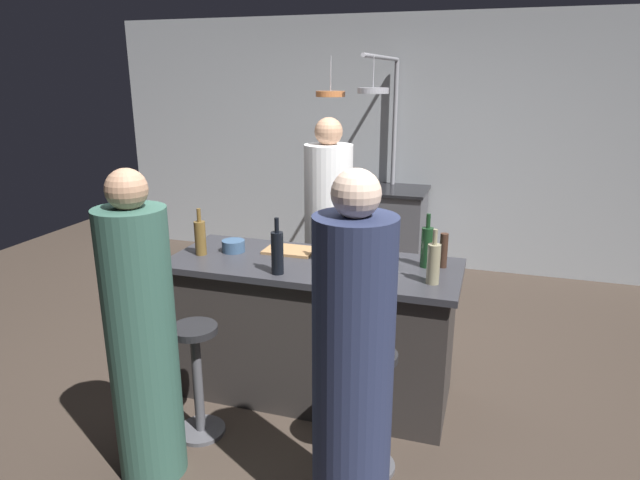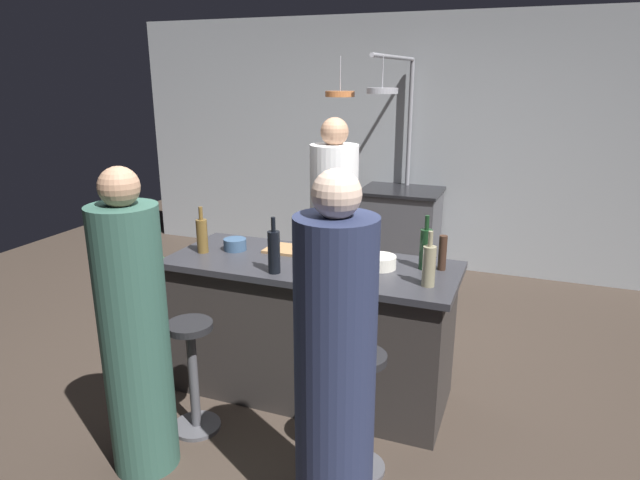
{
  "view_description": "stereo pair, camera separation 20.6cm",
  "coord_description": "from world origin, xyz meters",
  "px_view_note": "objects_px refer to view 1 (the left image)",
  "views": [
    {
      "loc": [
        1.01,
        -3.05,
        2.01
      ],
      "look_at": [
        0.0,
        0.15,
        1.0
      ],
      "focal_mm": 31.0,
      "sensor_mm": 36.0,
      "label": 1
    },
    {
      "loc": [
        1.21,
        -2.98,
        2.01
      ],
      "look_at": [
        0.0,
        0.15,
        1.0
      ],
      "focal_mm": 31.0,
      "sensor_mm": 36.0,
      "label": 2
    }
  ],
  "objects_px": {
    "wine_bottle_dark": "(277,252)",
    "mixing_bowl_blue": "(233,246)",
    "chef": "(328,239)",
    "guest_left": "(142,342)",
    "bar_stool_left": "(197,375)",
    "guest_right": "(353,374)",
    "wine_bottle_amber": "(200,237)",
    "wine_bottle_red": "(427,246)",
    "wine_bottle_green": "(325,244)",
    "wine_glass_near_left_guest": "(335,253)",
    "wine_glass_near_right_guest": "(371,259)",
    "mixing_bowl_ceramic": "(382,261)",
    "cutting_board": "(290,250)",
    "potted_plant": "(145,284)",
    "pepper_mill": "(444,251)",
    "stove_range": "(386,230)",
    "bar_stool_right": "(370,406)",
    "wine_bottle_white": "(434,263)"
  },
  "relations": [
    {
      "from": "stove_range",
      "to": "cutting_board",
      "type": "distance_m",
      "value": 2.35
    },
    {
      "from": "pepper_mill",
      "to": "wine_glass_near_left_guest",
      "type": "distance_m",
      "value": 0.65
    },
    {
      "from": "bar_stool_right",
      "to": "guest_left",
      "type": "bearing_deg",
      "value": -161.9
    },
    {
      "from": "wine_bottle_dark",
      "to": "potted_plant",
      "type": "bearing_deg",
      "value": 149.86
    },
    {
      "from": "guest_left",
      "to": "wine_glass_near_right_guest",
      "type": "height_order",
      "value": "guest_left"
    },
    {
      "from": "stove_range",
      "to": "chef",
      "type": "relative_size",
      "value": 0.52
    },
    {
      "from": "chef",
      "to": "bar_stool_left",
      "type": "height_order",
      "value": "chef"
    },
    {
      "from": "pepper_mill",
      "to": "wine_bottle_dark",
      "type": "xyz_separation_m",
      "value": [
        -0.9,
        -0.4,
        0.03
      ]
    },
    {
      "from": "wine_bottle_amber",
      "to": "wine_bottle_red",
      "type": "height_order",
      "value": "wine_bottle_red"
    },
    {
      "from": "wine_bottle_dark",
      "to": "mixing_bowl_blue",
      "type": "distance_m",
      "value": 0.53
    },
    {
      "from": "cutting_board",
      "to": "wine_bottle_green",
      "type": "relative_size",
      "value": 1.06
    },
    {
      "from": "wine_bottle_dark",
      "to": "stove_range",
      "type": "bearing_deg",
      "value": 87.23
    },
    {
      "from": "wine_bottle_dark",
      "to": "wine_bottle_amber",
      "type": "distance_m",
      "value": 0.63
    },
    {
      "from": "guest_left",
      "to": "mixing_bowl_ceramic",
      "type": "height_order",
      "value": "guest_left"
    },
    {
      "from": "guest_left",
      "to": "guest_right",
      "type": "xyz_separation_m",
      "value": [
        1.08,
        -0.02,
        0.03
      ]
    },
    {
      "from": "wine_glass_near_left_guest",
      "to": "stove_range",
      "type": "bearing_deg",
      "value": 93.82
    },
    {
      "from": "guest_left",
      "to": "mixing_bowl_ceramic",
      "type": "bearing_deg",
      "value": 45.8
    },
    {
      "from": "wine_bottle_amber",
      "to": "potted_plant",
      "type": "bearing_deg",
      "value": 143.2
    },
    {
      "from": "bar_stool_left",
      "to": "bar_stool_right",
      "type": "height_order",
      "value": "same"
    },
    {
      "from": "pepper_mill",
      "to": "stove_range",
      "type": "bearing_deg",
      "value": 108.55
    },
    {
      "from": "cutting_board",
      "to": "mixing_bowl_blue",
      "type": "height_order",
      "value": "mixing_bowl_blue"
    },
    {
      "from": "guest_left",
      "to": "guest_right",
      "type": "distance_m",
      "value": 1.08
    },
    {
      "from": "guest_right",
      "to": "wine_glass_near_right_guest",
      "type": "relative_size",
      "value": 11.41
    },
    {
      "from": "bar_stool_left",
      "to": "guest_right",
      "type": "xyz_separation_m",
      "value": [
        1.0,
        -0.38,
        0.4
      ]
    },
    {
      "from": "potted_plant",
      "to": "mixing_bowl_blue",
      "type": "height_order",
      "value": "mixing_bowl_blue"
    },
    {
      "from": "stove_range",
      "to": "cutting_board",
      "type": "relative_size",
      "value": 2.78
    },
    {
      "from": "wine_glass_near_right_guest",
      "to": "mixing_bowl_ceramic",
      "type": "distance_m",
      "value": 0.19
    },
    {
      "from": "bar_stool_right",
      "to": "wine_glass_near_right_guest",
      "type": "height_order",
      "value": "wine_glass_near_right_guest"
    },
    {
      "from": "guest_right",
      "to": "potted_plant",
      "type": "bearing_deg",
      "value": 143.25
    },
    {
      "from": "bar_stool_left",
      "to": "wine_bottle_amber",
      "type": "height_order",
      "value": "wine_bottle_amber"
    },
    {
      "from": "chef",
      "to": "mixing_bowl_ceramic",
      "type": "height_order",
      "value": "chef"
    },
    {
      "from": "wine_bottle_green",
      "to": "wine_glass_near_left_guest",
      "type": "distance_m",
      "value": 0.16
    },
    {
      "from": "stove_range",
      "to": "wine_bottle_green",
      "type": "bearing_deg",
      "value": -88.39
    },
    {
      "from": "bar_stool_left",
      "to": "mixing_bowl_blue",
      "type": "relative_size",
      "value": 4.58
    },
    {
      "from": "wine_bottle_dark",
      "to": "mixing_bowl_ceramic",
      "type": "relative_size",
      "value": 1.78
    },
    {
      "from": "wine_bottle_white",
      "to": "wine_bottle_amber",
      "type": "bearing_deg",
      "value": 177.35
    },
    {
      "from": "mixing_bowl_ceramic",
      "to": "guest_right",
      "type": "bearing_deg",
      "value": -85.32
    },
    {
      "from": "guest_left",
      "to": "wine_bottle_white",
      "type": "bearing_deg",
      "value": 32.5
    },
    {
      "from": "stove_range",
      "to": "wine_bottle_green",
      "type": "height_order",
      "value": "wine_bottle_green"
    },
    {
      "from": "cutting_board",
      "to": "mixing_bowl_ceramic",
      "type": "bearing_deg",
      "value": -9.73
    },
    {
      "from": "chef",
      "to": "guest_left",
      "type": "height_order",
      "value": "chef"
    },
    {
      "from": "mixing_bowl_ceramic",
      "to": "mixing_bowl_blue",
      "type": "xyz_separation_m",
      "value": [
        -0.99,
        0.0,
        -0.0
      ]
    },
    {
      "from": "stove_range",
      "to": "mixing_bowl_ceramic",
      "type": "bearing_deg",
      "value": -79.96
    },
    {
      "from": "stove_range",
      "to": "wine_glass_near_right_guest",
      "type": "height_order",
      "value": "wine_glass_near_right_guest"
    },
    {
      "from": "chef",
      "to": "guest_left",
      "type": "bearing_deg",
      "value": -102.78
    },
    {
      "from": "bar_stool_right",
      "to": "potted_plant",
      "type": "xyz_separation_m",
      "value": [
        -2.25,
        1.3,
        -0.08
      ]
    },
    {
      "from": "guest_left",
      "to": "cutting_board",
      "type": "relative_size",
      "value": 5.03
    },
    {
      "from": "wine_bottle_dark",
      "to": "cutting_board",
      "type": "bearing_deg",
      "value": 100.9
    },
    {
      "from": "wine_bottle_dark",
      "to": "wine_glass_near_left_guest",
      "type": "relative_size",
      "value": 2.29
    },
    {
      "from": "pepper_mill",
      "to": "mixing_bowl_ceramic",
      "type": "height_order",
      "value": "pepper_mill"
    }
  ]
}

